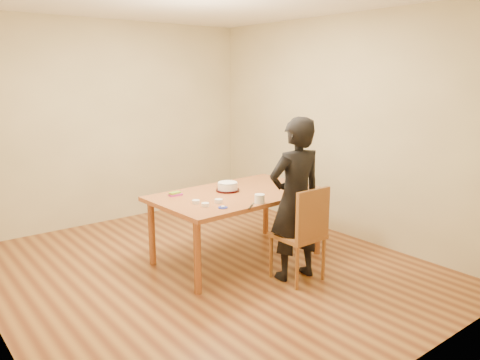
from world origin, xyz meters
TOP-DOWN VIEW (x-y plane):
  - room_shell at (0.00, 0.34)m, footprint 4.00×4.50m
  - dining_table at (0.41, 0.03)m, footprint 1.83×1.14m
  - dining_chair at (0.56, -0.74)m, footprint 0.43×0.43m
  - cake_plate at (0.38, 0.15)m, footprint 0.26×0.26m
  - cake at (0.38, 0.15)m, footprint 0.21×0.21m
  - frosting_dome at (0.38, 0.15)m, footprint 0.21×0.21m
  - frosting_tub at (0.33, -0.43)m, footprint 0.10×0.10m
  - frosting_lid at (-0.06, -0.35)m, footprint 0.09×0.09m
  - frosting_dollop at (-0.06, -0.35)m, footprint 0.04×0.04m
  - ramekin_green at (0.02, -0.18)m, footprint 0.08×0.08m
  - ramekin_yellow at (-0.17, -0.06)m, footprint 0.08×0.08m
  - ramekin_multi at (-0.16, -0.21)m, footprint 0.07×0.07m
  - candy_box_pink at (-0.17, 0.33)m, footprint 0.14×0.08m
  - candy_box_green at (-0.18, 0.33)m, footprint 0.12×0.07m
  - spatula at (0.17, -0.50)m, footprint 0.12×0.10m
  - person at (0.56, -0.70)m, footprint 0.64×0.47m

SIDE VIEW (x-z plane):
  - dining_chair at x=0.56m, z-range 0.43..0.47m
  - dining_table at x=0.41m, z-range 0.71..0.75m
  - spatula at x=0.17m, z-range 0.75..0.76m
  - frosting_lid at x=-0.06m, z-range 0.75..0.76m
  - cake_plate at x=0.38m, z-range 0.75..0.77m
  - candy_box_pink at x=-0.17m, z-range 0.75..0.77m
  - frosting_dollop at x=-0.06m, z-range 0.76..0.78m
  - ramekin_multi at x=-0.16m, z-range 0.75..0.79m
  - ramekin_yellow at x=-0.17m, z-range 0.75..0.79m
  - ramekin_green at x=0.02m, z-range 0.75..0.79m
  - candy_box_green at x=-0.18m, z-range 0.77..0.79m
  - frosting_tub at x=0.33m, z-range 0.75..0.84m
  - person at x=0.56m, z-range 0.00..1.61m
  - cake at x=0.38m, z-range 0.77..0.84m
  - frosting_dome at x=0.38m, z-range 0.84..0.87m
  - room_shell at x=0.00m, z-range 0.00..2.70m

